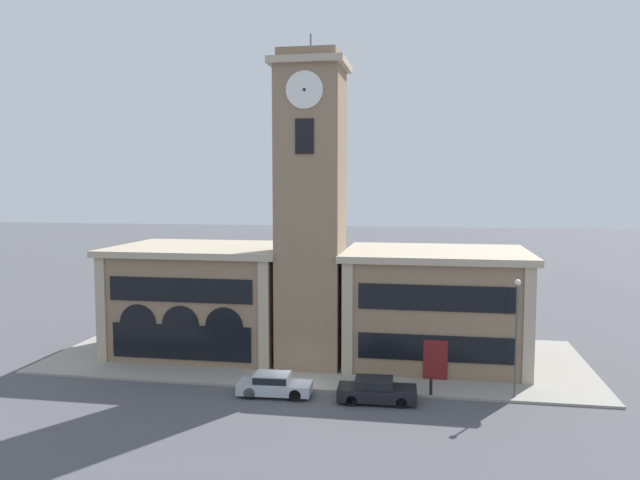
# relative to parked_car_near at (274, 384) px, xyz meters

# --- Properties ---
(ground_plane) EXTENTS (300.00, 300.00, 0.00)m
(ground_plane) POSITION_rel_parked_car_near_xyz_m (0.99, 1.14, -0.70)
(ground_plane) COLOR #4C4C51
(sidewalk_kerb) EXTENTS (37.24, 14.67, 0.15)m
(sidewalk_kerb) POSITION_rel_parked_car_near_xyz_m (0.99, 8.48, -0.63)
(sidewalk_kerb) COLOR gray
(sidewalk_kerb) RESTS_ON ground_plane
(clock_tower) EXTENTS (4.92, 4.92, 22.18)m
(clock_tower) POSITION_rel_parked_car_near_xyz_m (0.99, 6.49, 9.85)
(clock_tower) COLOR #897056
(clock_tower) RESTS_ON ground_plane
(town_hall_left_wing) EXTENTS (12.91, 10.13, 7.83)m
(town_hall_left_wing) POSITION_rel_parked_car_near_xyz_m (-7.53, 9.07, 3.24)
(town_hall_left_wing) COLOR #897056
(town_hall_left_wing) RESTS_ON ground_plane
(town_hall_right_wing) EXTENTS (12.56, 10.13, 7.81)m
(town_hall_right_wing) POSITION_rel_parked_car_near_xyz_m (9.33, 9.08, 3.23)
(town_hall_right_wing) COLOR #897056
(town_hall_right_wing) RESTS_ON ground_plane
(parked_car_near) EXTENTS (4.35, 1.92, 1.33)m
(parked_car_near) POSITION_rel_parked_car_near_xyz_m (0.00, 0.00, 0.00)
(parked_car_near) COLOR #B2B7C1
(parked_car_near) RESTS_ON ground_plane
(parked_car_mid) EXTENTS (4.54, 2.08, 1.36)m
(parked_car_mid) POSITION_rel_parked_car_near_xyz_m (5.98, 0.00, 0.01)
(parked_car_mid) COLOR black
(parked_car_mid) RESTS_ON ground_plane
(street_lamp) EXTENTS (0.36, 0.36, 6.83)m
(street_lamp) POSITION_rel_parked_car_near_xyz_m (13.81, 1.82, 3.82)
(street_lamp) COLOR #4C4C51
(street_lamp) RESTS_ON sidewalk_kerb
(bollard) EXTENTS (0.18, 0.18, 1.06)m
(bollard) POSITION_rel_parked_car_near_xyz_m (9.06, 1.36, -0.03)
(bollard) COLOR black
(bollard) RESTS_ON sidewalk_kerb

